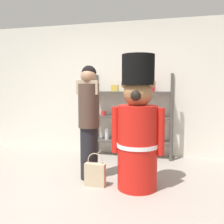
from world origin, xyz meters
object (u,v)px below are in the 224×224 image
object	(u,v)px
person_shopper	(89,119)
shopping_bag	(95,174)
teddy_bear_guard	(138,129)
merchandise_shelf	(132,115)

from	to	relation	value
person_shopper	shopping_bag	distance (m)	0.78
teddy_bear_guard	shopping_bag	world-z (taller)	teddy_bear_guard
teddy_bear_guard	person_shopper	xyz separation A→B (m)	(-0.74, 0.18, 0.08)
merchandise_shelf	shopping_bag	bearing A→B (deg)	-97.41
merchandise_shelf	shopping_bag	world-z (taller)	merchandise_shelf
person_shopper	merchandise_shelf	bearing A→B (deg)	74.31
merchandise_shelf	person_shopper	size ratio (longest dim) A/B	0.96
teddy_bear_guard	shopping_bag	distance (m)	0.85
shopping_bag	person_shopper	bearing A→B (deg)	124.57
merchandise_shelf	shopping_bag	size ratio (longest dim) A/B	3.47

